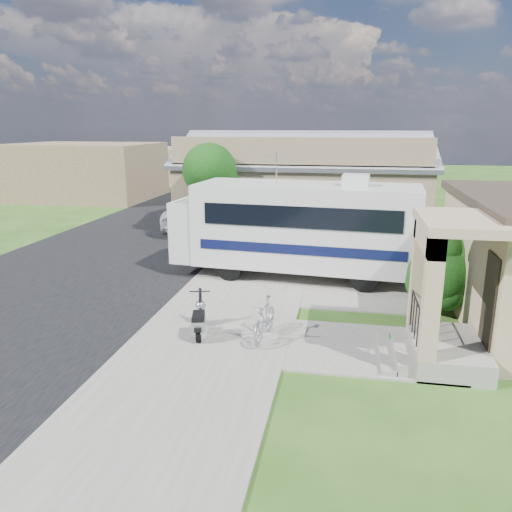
% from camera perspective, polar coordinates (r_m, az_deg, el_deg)
% --- Properties ---
extents(ground, '(120.00, 120.00, 0.00)m').
position_cam_1_polar(ground, '(13.80, 0.15, -7.94)').
color(ground, '#214312').
extents(street_slab, '(9.00, 80.00, 0.02)m').
position_cam_1_polar(street_slab, '(25.12, -12.70, 2.19)').
color(street_slab, black).
rests_on(street_slab, ground).
extents(sidewalk_slab, '(4.00, 80.00, 0.06)m').
position_cam_1_polar(sidewalk_slab, '(23.37, 2.14, 1.66)').
color(sidewalk_slab, '#67645D').
rests_on(sidewalk_slab, ground).
extents(driveway_slab, '(7.00, 6.00, 0.05)m').
position_cam_1_polar(driveway_slab, '(17.85, 7.51, -2.65)').
color(driveway_slab, '#67645D').
rests_on(driveway_slab, ground).
extents(walk_slab, '(4.00, 3.00, 0.05)m').
position_cam_1_polar(walk_slab, '(12.70, 12.97, -10.31)').
color(walk_slab, '#67645D').
rests_on(walk_slab, ground).
extents(warehouse, '(12.50, 8.40, 5.04)m').
position_cam_1_polar(warehouse, '(26.80, 5.57, 7.54)').
color(warehouse, '#7F6C4F').
rests_on(warehouse, ground).
extents(distant_bldg_far, '(10.00, 8.00, 4.00)m').
position_cam_1_polar(distant_bldg_far, '(39.68, -18.88, 9.18)').
color(distant_bldg_far, brown).
rests_on(distant_bldg_far, ground).
extents(distant_bldg_near, '(8.00, 7.00, 3.20)m').
position_cam_1_polar(distant_bldg_near, '(49.77, -10.02, 10.26)').
color(distant_bldg_near, '#7F6C4F').
rests_on(distant_bldg_near, ground).
extents(street_tree_a, '(2.44, 2.40, 4.58)m').
position_cam_1_polar(street_tree_a, '(22.48, -5.05, 9.41)').
color(street_tree_a, black).
rests_on(street_tree_a, ground).
extents(street_tree_b, '(2.44, 2.40, 4.73)m').
position_cam_1_polar(street_tree_b, '(32.19, -0.24, 11.33)').
color(street_tree_b, black).
rests_on(street_tree_b, ground).
extents(street_tree_c, '(2.44, 2.40, 4.42)m').
position_cam_1_polar(street_tree_c, '(41.07, 2.15, 11.66)').
color(street_tree_c, black).
rests_on(street_tree_c, ground).
extents(motorhome, '(8.74, 3.39, 4.38)m').
position_cam_1_polar(motorhome, '(17.71, 4.71, 3.50)').
color(motorhome, '#B8B8B4').
rests_on(motorhome, ground).
extents(shrub, '(1.98, 1.89, 2.44)m').
position_cam_1_polar(shrub, '(15.14, 20.41, -1.83)').
color(shrub, black).
rests_on(shrub, ground).
extents(scooter, '(0.70, 1.57, 1.04)m').
position_cam_1_polar(scooter, '(13.01, -6.50, -7.27)').
color(scooter, black).
rests_on(scooter, ground).
extents(bicycle, '(0.70, 1.79, 1.05)m').
position_cam_1_polar(bicycle, '(12.70, 0.98, -7.46)').
color(bicycle, '#96959C').
rests_on(bicycle, ground).
extents(pickup_truck, '(3.13, 5.70, 1.51)m').
position_cam_1_polar(pickup_truck, '(27.03, -7.15, 4.92)').
color(pickup_truck, silver).
rests_on(pickup_truck, ground).
extents(van, '(3.55, 6.91, 1.92)m').
position_cam_1_polar(van, '(33.62, -5.18, 7.25)').
color(van, silver).
rests_on(van, ground).
extents(garden_hose, '(0.44, 0.44, 0.20)m').
position_cam_1_polar(garden_hose, '(13.16, 15.84, -9.25)').
color(garden_hose, '#125E1D').
rests_on(garden_hose, ground).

